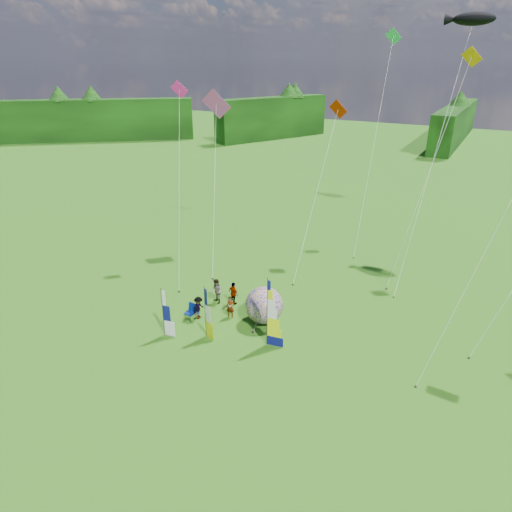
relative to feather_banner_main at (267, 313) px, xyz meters
The scene contains 18 objects.
ground 3.98m from the feather_banner_main, 93.02° to the right, with size 220.00×220.00×0.00m, color #376410.
treeline_ring 3.73m from the feather_banner_main, 93.02° to the right, with size 210.00×210.00×8.00m, color #1B6010, non-canonical shape.
feather_banner_main is the anchor object (origin of this frame).
side_banner_left 4.01m from the feather_banner_main, 164.34° to the right, with size 0.97×0.10×3.47m, color #E2EA08, non-canonical shape.
side_banner_far 6.68m from the feather_banner_main, 159.99° to the right, with size 0.97×0.10×3.29m, color white, non-canonical shape.
bol_inflatable 2.80m from the feather_banner_main, 122.04° to the left, with size 2.54×2.54×2.54m, color #0A0399.
spectator_a 4.27m from the feather_banner_main, 156.29° to the left, with size 0.58×0.38×1.59m, color #66594C.
spectator_b 6.41m from the feather_banner_main, 153.34° to the left, with size 0.92×0.45×1.89m, color #66594C.
spectator_c 5.72m from the feather_banner_main, behind, with size 1.05×0.39×1.63m, color #66594C.
spectator_d 5.70m from the feather_banner_main, 143.49° to the left, with size 1.01×0.41×1.73m, color #66594C.
camp_chair 6.16m from the feather_banner_main, behind, with size 0.67×0.67×1.16m, color #031656, non-canonical shape.
kite_whale 19.67m from the feather_banner_main, 70.65° to the left, with size 4.28×17.34×21.04m, color black, non-canonical shape.
kite_rainbow_delta 14.90m from the feather_banner_main, 136.34° to the left, with size 8.44×11.85×14.89m, color #F53310, non-canonical shape.
kite_parafoil 12.56m from the feather_banner_main, 19.66° to the left, with size 6.78×10.26×14.86m, color #C10020, non-canonical shape.
small_kite_red 13.25m from the feather_banner_main, 99.36° to the left, with size 2.84×10.95×13.87m, color #BE2400, non-canonical shape.
small_kite_orange 17.27m from the feather_banner_main, 68.22° to the left, with size 4.97×10.22×17.74m, color #E09700, non-canonical shape.
small_kite_pink 13.81m from the feather_banner_main, 150.75° to the left, with size 6.47×9.23×15.30m, color #CE1F7E, non-canonical shape.
small_kite_green 21.35m from the feather_banner_main, 89.43° to the left, with size 3.32×11.54×19.40m, color green, non-canonical shape.
Camera 1 is at (11.17, -17.97, 16.54)m, focal length 32.00 mm.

